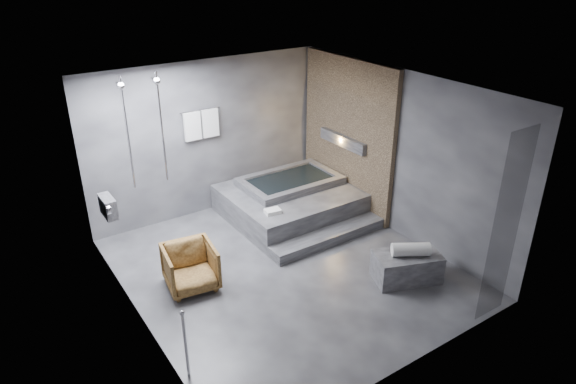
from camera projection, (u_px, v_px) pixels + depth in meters
room at (299, 154)px, 7.57m from camera, size 5.00×5.04×2.82m
tub_deck at (289, 202)px, 9.45m from camera, size 2.20×2.00×0.50m
tub_step at (329, 237)px, 8.63m from camera, size 2.20×0.36×0.18m
concrete_bench at (407, 267)px, 7.60m from camera, size 1.08×0.84×0.43m
driftwood_chair at (191, 267)px, 7.38m from camera, size 0.81×0.82×0.66m
rolled_towel at (411, 249)px, 7.44m from camera, size 0.57×0.46×0.20m
deck_towel at (273, 211)px, 8.51m from camera, size 0.28×0.22×0.07m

